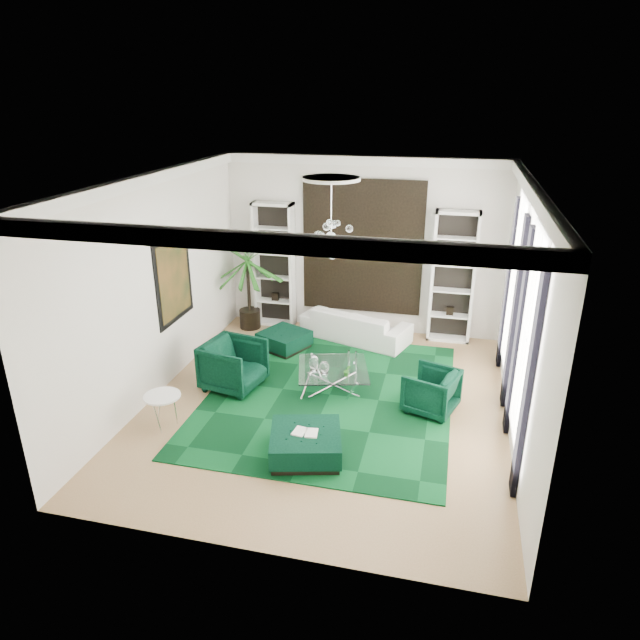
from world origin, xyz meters
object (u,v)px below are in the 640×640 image
(armchair_right, at_px, (431,391))
(sofa, at_px, (356,325))
(ottoman_front, at_px, (306,445))
(ottoman_side, at_px, (284,341))
(coffee_table, at_px, (333,379))
(palm, at_px, (248,273))
(side_table, at_px, (164,411))
(armchair_left, at_px, (234,365))

(armchair_right, bearing_deg, sofa, -128.45)
(ottoman_front, bearing_deg, ottoman_side, 111.52)
(sofa, distance_m, coffee_table, 2.30)
(ottoman_side, relative_size, palm, 0.34)
(armchair_right, xyz_separation_m, side_table, (-4.10, -1.50, -0.09))
(armchair_left, relative_size, armchair_right, 1.21)
(sofa, bearing_deg, coffee_table, 108.38)
(sofa, height_order, coffee_table, sofa)
(coffee_table, xyz_separation_m, side_table, (-2.35, -1.85, 0.07))
(coffee_table, bearing_deg, side_table, -141.79)
(palm, bearing_deg, coffee_table, -44.41)
(sofa, bearing_deg, palm, 16.04)
(armchair_right, xyz_separation_m, ottoman_front, (-1.70, -1.75, -0.17))
(sofa, height_order, palm, palm)
(ottoman_front, bearing_deg, coffee_table, 91.36)
(sofa, bearing_deg, armchair_left, 74.94)
(palm, bearing_deg, sofa, -2.34)
(side_table, relative_size, palm, 0.23)
(coffee_table, bearing_deg, sofa, 90.00)
(armchair_right, bearing_deg, ottoman_front, -26.06)
(sofa, distance_m, side_table, 4.77)
(sofa, xyz_separation_m, palm, (-2.45, 0.10, 0.94))
(sofa, relative_size, armchair_left, 2.36)
(ottoman_front, bearing_deg, palm, 119.05)
(armchair_right, bearing_deg, armchair_left, -71.89)
(coffee_table, bearing_deg, armchair_right, -11.31)
(armchair_right, relative_size, palm, 0.32)
(coffee_table, height_order, palm, palm)
(armchair_left, xyz_separation_m, ottoman_side, (0.40, 1.80, -0.26))
(ottoman_front, bearing_deg, sofa, 90.65)
(side_table, bearing_deg, sofa, 60.48)
(armchair_left, bearing_deg, palm, 25.18)
(armchair_right, xyz_separation_m, ottoman_side, (-3.10, 1.80, -0.18))
(ottoman_front, xyz_separation_m, palm, (-2.50, 4.50, 1.08))
(armchair_left, relative_size, palm, 0.38)
(sofa, xyz_separation_m, ottoman_side, (-1.35, -0.85, -0.15))
(sofa, height_order, armchair_right, armchair_right)
(sofa, distance_m, ottoman_side, 1.60)
(coffee_table, bearing_deg, ottoman_side, 132.95)
(ottoman_front, xyz_separation_m, side_table, (-2.40, 0.25, 0.08))
(armchair_left, height_order, coffee_table, armchair_left)
(armchair_left, xyz_separation_m, palm, (-0.70, 2.75, 0.84))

